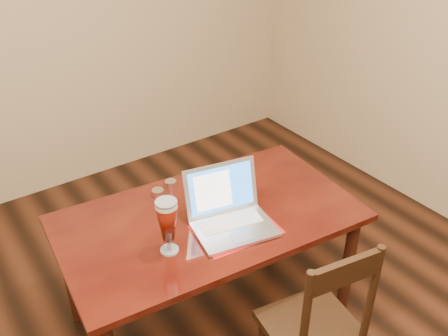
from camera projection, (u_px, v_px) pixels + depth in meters
room_shell at (234, 54)px, 1.10m from camera, size 4.51×5.01×2.71m
dining_table at (209, 228)px, 2.43m from camera, size 1.50×0.93×0.93m
dining_chair at (316, 328)px, 2.13m from camera, size 0.44×0.43×0.91m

